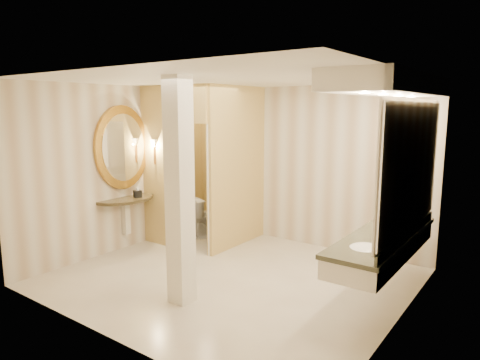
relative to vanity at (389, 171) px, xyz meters
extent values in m
plane|color=beige|center=(-1.98, -0.40, -1.63)|extent=(4.50, 4.50, 0.00)
plane|color=silver|center=(-1.98, -0.40, 1.07)|extent=(4.50, 4.50, 0.00)
cube|color=beige|center=(-1.98, 1.60, -0.28)|extent=(4.50, 0.02, 2.70)
cube|color=beige|center=(-1.98, -2.40, -0.28)|extent=(4.50, 0.02, 2.70)
cube|color=beige|center=(-4.23, -0.40, -0.28)|extent=(0.02, 4.00, 2.70)
cube|color=beige|center=(0.27, -0.40, -0.28)|extent=(0.02, 4.00, 2.70)
cube|color=#D7C570|center=(-2.78, 0.85, -0.28)|extent=(0.10, 1.50, 2.70)
cube|color=#D7C570|center=(-3.90, 0.10, -0.28)|extent=(0.65, 0.10, 2.70)
cube|color=#D7C570|center=(-3.18, 0.10, 0.77)|extent=(0.80, 0.10, 0.60)
cube|color=silver|center=(-3.00, 0.43, -0.58)|extent=(0.49, 0.69, 2.10)
cylinder|color=#D28B43|center=(-3.90, 0.03, -0.08)|extent=(0.03, 0.03, 0.30)
cone|color=silver|center=(-3.90, 0.03, 0.12)|extent=(0.14, 0.14, 0.14)
cube|color=silver|center=(-0.03, 0.00, -0.90)|extent=(0.60, 2.21, 0.24)
cube|color=black|center=(-0.03, 0.00, -0.78)|extent=(0.64, 2.25, 0.05)
cube|color=black|center=(0.25, 0.00, -0.71)|extent=(0.03, 2.21, 0.10)
ellipsoid|color=white|center=(-0.03, -0.60, -0.80)|extent=(0.40, 0.44, 0.15)
cylinder|color=#D28B43|center=(0.17, -0.60, -0.67)|extent=(0.03, 0.03, 0.22)
ellipsoid|color=white|center=(-0.03, 0.60, -0.80)|extent=(0.40, 0.44, 0.15)
cylinder|color=#D28B43|center=(0.17, 0.60, -0.67)|extent=(0.03, 0.03, 0.22)
cube|color=white|center=(0.25, 0.00, 0.07)|extent=(0.03, 2.21, 1.40)
cube|color=silver|center=(-0.03, 0.00, 0.96)|extent=(0.75, 2.41, 0.22)
cylinder|color=black|center=(-4.21, -0.41, -0.78)|extent=(1.05, 1.05, 0.05)
cube|color=silver|center=(-4.17, -0.41, -1.08)|extent=(0.10, 0.10, 0.60)
cylinder|color=gold|center=(-4.19, -0.41, 0.07)|extent=(0.07, 1.05, 1.05)
cylinder|color=white|center=(-4.15, -0.41, 0.07)|extent=(0.02, 0.84, 0.84)
cube|color=silver|center=(-2.02, -1.33, -0.28)|extent=(0.25, 0.25, 2.70)
cube|color=black|center=(-4.00, -0.28, -0.69)|extent=(0.15, 0.15, 0.12)
imported|color=white|center=(-3.53, 0.96, -1.26)|extent=(0.60, 0.81, 0.74)
imported|color=beige|center=(-0.09, 0.37, -0.69)|extent=(0.07, 0.07, 0.13)
imported|color=silver|center=(-0.01, 0.31, -0.69)|extent=(0.11, 0.11, 0.12)
imported|color=#C6B28C|center=(-0.05, 0.30, -0.66)|extent=(0.09, 0.09, 0.19)
camera|label=1|loc=(1.45, -4.90, 0.70)|focal=32.00mm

